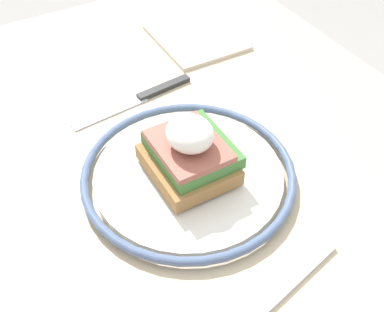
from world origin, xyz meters
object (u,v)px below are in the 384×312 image
Objects in this scene: fork at (276,299)px; knife at (143,97)px; napkin at (196,37)px; sandwich at (192,151)px; plate at (192,173)px.

fork is 0.33m from knife.
knife is 1.26× the size of napkin.
napkin is at bearing -31.08° from sandwich.
sandwich is (0.00, 0.00, 0.04)m from plate.
plate is 1.57× the size of fork.
napkin is (0.26, -0.15, -0.00)m from plate.
plate is 1.35× the size of knife.
sandwich is 0.30m from napkin.
knife is (0.16, -0.01, -0.04)m from sandwich.
fork is 1.09× the size of napkin.
napkin is at bearing -30.98° from plate.
sandwich is at bearing 174.82° from knife.
sandwich is 0.63× the size of fork.
plate is 0.16m from knife.
fork is at bearing 176.10° from knife.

